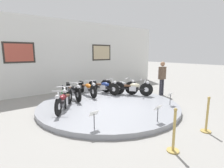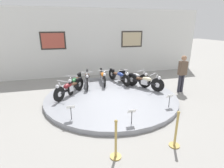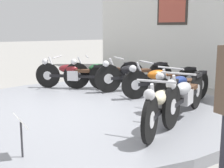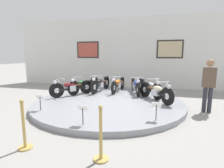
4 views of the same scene
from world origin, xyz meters
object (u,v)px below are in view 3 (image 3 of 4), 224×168
Objects in this scene: motorcycle_green at (103,72)px; motorcycle_cream at (162,104)px; info_placard_front_right at (21,127)px; motorcycle_orange at (161,79)px; motorcycle_silver at (185,94)px; motorcycle_black at (133,74)px; motorcycle_blue at (181,87)px; motorcycle_maroon at (72,73)px.

motorcycle_green is 3.27m from motorcycle_cream.
motorcycle_cream is (3.20, -0.68, -0.00)m from motorcycle_green.
motorcycle_cream reaches higher than info_placard_front_right.
motorcycle_silver is at bearing -24.14° from motorcycle_orange.
motorcycle_black is 1.24× the size of motorcycle_cream.
motorcycle_blue is at bearing -0.04° from motorcycle_black.
motorcycle_silver reaches higher than motorcycle_orange.
motorcycle_maroon reaches higher than info_placard_front_right.
motorcycle_orange is (1.74, 1.34, -0.00)m from motorcycle_maroon.
motorcycle_black is at bearing 37.70° from motorcycle_green.
motorcycle_black is at bearing 179.96° from motorcycle_blue.
motorcycle_orange is 0.86m from motorcycle_blue.
motorcycle_blue is at bearing -11.87° from motorcycle_orange.
motorcycle_maroon is 3.48m from motorcycle_cream.
motorcycle_green is at bearing -155.50° from motorcycle_orange.
info_placard_front_right is (2.59, -3.22, -0.02)m from motorcycle_black.
motorcycle_blue is at bearing 142.59° from motorcycle_silver.
motorcycle_green is 2.92m from motorcycle_silver.
motorcycle_maroon is 4.06m from info_placard_front_right.
motorcycle_orange is 1.22× the size of motorcycle_cream.
motorcycle_green is 3.68× the size of info_placard_front_right.
motorcycle_green is 1.17× the size of motorcycle_cream.
motorcycle_black is 1.05× the size of motorcycle_blue.
motorcycle_blue is (2.58, 1.16, -0.00)m from motorcycle_maroon.
motorcycle_orange is at bearing 37.61° from motorcycle_maroon.
motorcycle_black is 2.82m from motorcycle_cream.
info_placard_front_right is at bearing -30.37° from motorcycle_maroon.
motorcycle_green is 0.96× the size of motorcycle_orange.
motorcycle_maroon is at bearing -112.82° from motorcycle_green.
motorcycle_black is at bearing 168.09° from motorcycle_silver.
motorcycle_silver is at bearing 112.10° from motorcycle_cream.
motorcycle_silver is 2.75m from info_placard_front_right.
motorcycle_maroon is at bearing -155.70° from motorcycle_blue.
motorcycle_green is 0.95× the size of motorcycle_black.
motorcycle_maroon is at bearing -180.00° from motorcycle_cream.
motorcycle_orange reaches higher than info_placard_front_right.
motorcycle_silver is at bearing -37.41° from motorcycle_blue.
info_placard_front_right is at bearing -40.30° from motorcycle_green.
motorcycle_green reaches higher than motorcycle_orange.
motorcycle_green is (0.28, 0.68, 0.01)m from motorcycle_maroon.
motorcycle_green is at bearing 139.70° from info_placard_front_right.
motorcycle_blue is 3.35m from info_placard_front_right.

